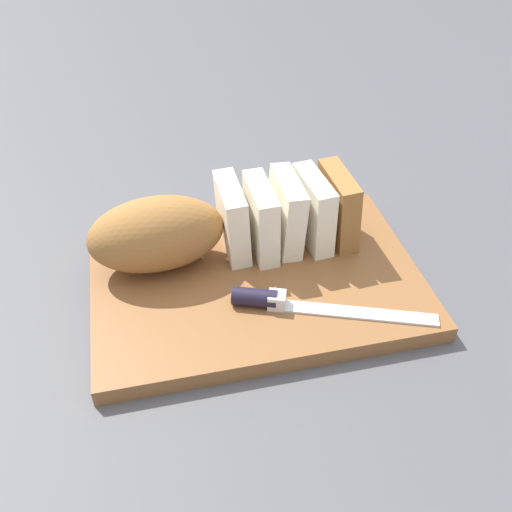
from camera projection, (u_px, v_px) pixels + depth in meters
ground_plane at (256, 288)px, 0.73m from camera, size 3.00×3.00×0.00m
cutting_board at (256, 281)px, 0.72m from camera, size 0.40×0.28×0.02m
bread_loaf at (215, 225)px, 0.71m from camera, size 0.34×0.11×0.10m
bread_knife at (283, 302)px, 0.66m from camera, size 0.23×0.10×0.02m
crumb_near_knife at (275, 288)px, 0.69m from camera, size 0.01×0.01×0.01m
crumb_near_loaf at (228, 259)px, 0.73m from camera, size 0.01×0.01×0.01m
crumb_stray_left at (201, 255)px, 0.74m from camera, size 0.01×0.01×0.01m
crumb_stray_right at (203, 258)px, 0.73m from camera, size 0.00×0.00×0.00m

